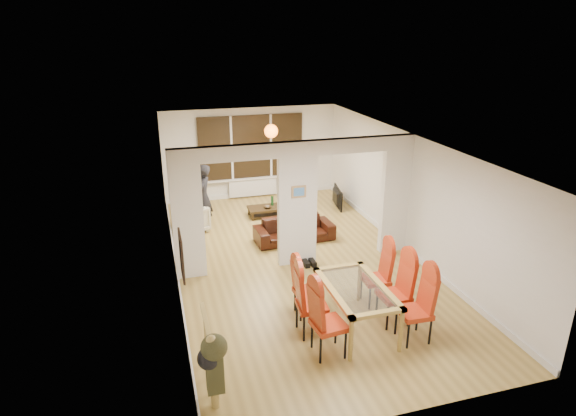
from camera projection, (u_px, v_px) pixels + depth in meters
name	position (u px, v px, depth m)	size (l,w,h in m)	color
floor	(297.00, 262.00, 10.20)	(5.00, 9.00, 0.01)	#A88943
room_walls	(297.00, 204.00, 9.75)	(5.00, 9.00, 2.60)	silver
divider_wall	(297.00, 204.00, 9.75)	(5.00, 0.18, 2.60)	white
bay_window_blinds	(251.00, 147.00, 13.68)	(3.00, 0.08, 1.80)	black
radiator	(253.00, 187.00, 14.06)	(1.40, 0.08, 0.50)	white
pendant_light	(271.00, 131.00, 12.51)	(0.36, 0.36, 0.36)	orange
stair_newel	(208.00, 348.00, 6.54)	(0.40, 1.20, 1.10)	tan
wall_poster	(181.00, 256.00, 6.84)	(0.04, 0.52, 0.67)	gray
pillar_photo	(299.00, 192.00, 9.56)	(0.30, 0.03, 0.25)	#4C8CD8
dining_table	(356.00, 307.00, 7.82)	(0.92, 1.63, 0.76)	#A3833C
dining_chair_la	(329.00, 319.00, 7.12)	(0.47, 0.47, 1.18)	#AC2C11
dining_chair_lb	(312.00, 301.00, 7.63)	(0.47, 0.47, 1.16)	#AC2C11
dining_chair_lc	(307.00, 288.00, 8.15)	(0.41, 0.41, 1.03)	#AC2C11
dining_chair_ra	(415.00, 307.00, 7.45)	(0.46, 0.46, 1.16)	#AC2C11
dining_chair_rb	(394.00, 291.00, 7.91)	(0.47, 0.47, 1.18)	#AC2C11
dining_chair_rc	(376.00, 275.00, 8.48)	(0.45, 0.45, 1.12)	#AC2C11
sofa	(294.00, 230.00, 11.17)	(1.83, 0.71, 0.53)	black
armchair	(191.00, 219.00, 11.63)	(0.72, 0.70, 0.66)	beige
person	(203.00, 198.00, 11.62)	(0.39, 0.60, 1.63)	black
television	(335.00, 197.00, 13.29)	(0.12, 0.95, 0.55)	black
coffee_table	(269.00, 211.00, 12.70)	(1.11, 0.55, 0.25)	#2F2110
bottle	(272.00, 200.00, 12.72)	(0.07, 0.07, 0.27)	#143F19
bowl	(268.00, 207.00, 12.55)	(0.20, 0.20, 0.05)	#2F2110
shoes	(309.00, 263.00, 10.04)	(0.25, 0.27, 0.10)	black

